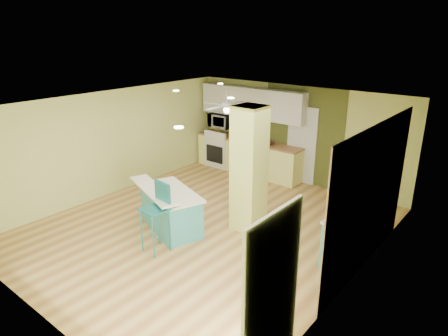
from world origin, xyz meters
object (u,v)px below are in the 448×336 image
at_px(peninsula, 170,209).
at_px(canister, 167,189).
at_px(side_counter, 351,235).
at_px(fruit_bowl, 268,143).
at_px(bar_stool, 158,206).

relative_size(peninsula, canister, 10.69).
distance_m(side_counter, fruit_bowl, 4.13).
relative_size(bar_stool, side_counter, 0.97).
distance_m(bar_stool, canister, 0.74).
bearing_deg(fruit_bowl, canister, -88.51).
height_order(side_counter, fruit_bowl, fruit_bowl).
bearing_deg(side_counter, bar_stool, -145.48).
bearing_deg(fruit_bowl, peninsula, -88.65).
height_order(peninsula, side_counter, peninsula).
bearing_deg(peninsula, side_counter, 41.47).
bearing_deg(side_counter, fruit_bowl, 143.89).
xyz_separation_m(bar_stool, side_counter, (2.79, 1.92, -0.43)).
bearing_deg(bar_stool, fruit_bowl, 103.48).
relative_size(fruit_bowl, canister, 1.96).
height_order(fruit_bowl, canister, fruit_bowl).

